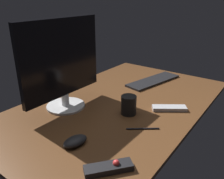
{
  "coord_description": "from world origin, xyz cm",
  "views": [
    {
      "loc": [
        -96.96,
        -67.15,
        58.53
      ],
      "look_at": [
        1.23,
        5.82,
        8.0
      ],
      "focal_mm": 37.17,
      "sensor_mm": 36.0,
      "label": 1
    }
  ],
  "objects": [
    {
      "name": "coffee_mug",
      "position": [
        -8.01,
        -11.48,
        6.88
      ],
      "size": [
        7.74,
        7.74,
        9.77
      ],
      "primitive_type": "cylinder",
      "color": "black",
      "rests_on": "desk"
    },
    {
      "name": "computer_mouse",
      "position": [
        -43.08,
        -8.65,
        3.78
      ],
      "size": [
        11.51,
        8.25,
        3.56
      ],
      "primitive_type": "ellipsoid",
      "rotation": [
        0.0,
        0.0,
        -0.2
      ],
      "color": "black",
      "rests_on": "desk"
    },
    {
      "name": "pen",
      "position": [
        -16.68,
        -24.75,
        2.37
      ],
      "size": [
        9.76,
        12.22,
        0.74
      ],
      "primitive_type": "cylinder",
      "rotation": [
        0.0,
        1.57,
        -0.91
      ],
      "color": "black",
      "rests_on": "desk"
    },
    {
      "name": "tv_remote",
      "position": [
        8.47,
        -26.42,
        2.95
      ],
      "size": [
        14.61,
        17.41,
        1.9
      ],
      "primitive_type": "cube",
      "rotation": [
        0.0,
        0.0,
        -0.95
      ],
      "color": "#B7B7BC",
      "rests_on": "desk"
    },
    {
      "name": "keyboard",
      "position": [
        41.73,
        0.15,
        2.67
      ],
      "size": [
        44.81,
        21.68,
        1.34
      ],
      "primitive_type": "cube",
      "rotation": [
        0.0,
        0.0,
        -0.22
      ],
      "color": "black",
      "rests_on": "desk"
    },
    {
      "name": "media_remote",
      "position": [
        -46.77,
        -28.54,
        3.26
      ],
      "size": [
        16.35,
        14.51,
        3.92
      ],
      "rotation": [
        0.0,
        0.0,
        -0.68
      ],
      "color": "black",
      "rests_on": "desk"
    },
    {
      "name": "desk",
      "position": [
        0.0,
        0.0,
        1.0
      ],
      "size": [
        140.0,
        84.0,
        2.0
      ],
      "primitive_type": "cube",
      "color": "brown",
      "rests_on": "ground"
    },
    {
      "name": "monitor",
      "position": [
        -21.64,
        20.01,
        26.21
      ],
      "size": [
        48.64,
        20.43,
        46.28
      ],
      "rotation": [
        0.0,
        0.0,
        -0.01
      ],
      "color": "silver",
      "rests_on": "desk"
    }
  ]
}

